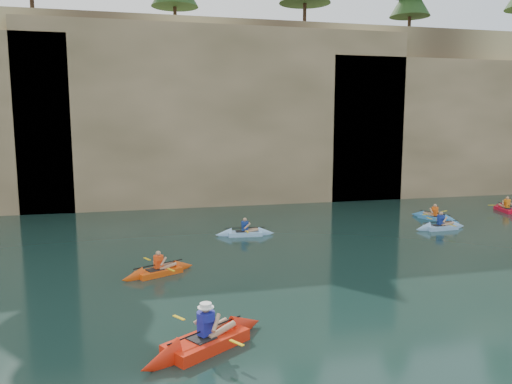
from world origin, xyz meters
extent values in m
cube|color=tan|center=(0.00, 30.00, 6.00)|extent=(70.00, 16.00, 12.00)
cube|color=tan|center=(2.00, 22.60, 5.70)|extent=(24.00, 2.40, 11.40)
cube|color=tan|center=(22.00, 22.60, 4.92)|extent=(26.00, 2.40, 9.84)
cube|color=black|center=(-4.00, 21.95, 1.60)|extent=(3.50, 1.00, 3.20)
cube|color=black|center=(10.00, 21.95, 2.25)|extent=(5.00, 1.00, 4.50)
cube|color=red|center=(-2.08, 2.35, 0.16)|extent=(2.88, 2.29, 0.32)
cone|color=red|center=(-0.96, 3.08, 0.16)|extent=(1.31, 1.26, 0.85)
cone|color=red|center=(-3.21, 1.63, 0.16)|extent=(1.31, 1.26, 0.85)
cube|color=black|center=(-2.21, 2.27, 0.29)|extent=(0.75, 0.75, 0.04)
cube|color=#1B2299|center=(-2.08, 2.35, 0.61)|extent=(0.44, 0.40, 0.54)
sphere|color=tan|center=(-2.08, 2.35, 1.00)|extent=(0.23, 0.23, 0.23)
cylinder|color=black|center=(-2.08, 2.35, 0.46)|extent=(1.93, 1.26, 0.04)
cube|color=yellow|center=(-2.65, 3.23, 0.46)|extent=(0.29, 0.40, 0.02)
cube|color=yellow|center=(-1.52, 1.48, 0.46)|extent=(0.29, 0.40, 0.02)
cylinder|color=white|center=(-2.08, 2.35, 1.04)|extent=(0.39, 0.39, 0.11)
cube|color=#E54D0E|center=(-2.89, 8.40, 0.12)|extent=(2.23, 1.54, 0.24)
cone|color=#E54D0E|center=(-1.97, 8.84, 0.12)|extent=(0.97, 0.91, 0.64)
cone|color=#E54D0E|center=(-3.80, 7.96, 0.12)|extent=(0.97, 0.91, 0.64)
cube|color=black|center=(-3.02, 8.33, 0.21)|extent=(0.67, 0.60, 0.04)
cube|color=#FF4915|center=(-2.89, 8.40, 0.45)|extent=(0.35, 0.30, 0.43)
sphere|color=tan|center=(-2.89, 8.40, 0.76)|extent=(0.18, 0.18, 0.18)
cylinder|color=black|center=(-2.89, 8.40, 0.38)|extent=(1.73, 0.86, 0.04)
cube|color=yellow|center=(-3.26, 9.17, 0.38)|extent=(0.26, 0.41, 0.02)
cube|color=yellow|center=(-2.52, 7.63, 0.38)|extent=(0.26, 0.41, 0.02)
cube|color=#8DBAEC|center=(11.03, 12.42, 0.12)|extent=(2.22, 0.83, 0.25)
cone|color=#8DBAEC|center=(12.05, 12.48, 0.12)|extent=(0.81, 0.72, 0.67)
cone|color=#8DBAEC|center=(10.00, 12.36, 0.12)|extent=(0.81, 0.72, 0.67)
cube|color=black|center=(10.88, 12.41, 0.22)|extent=(0.57, 0.45, 0.04)
cube|color=navy|center=(11.03, 12.42, 0.48)|extent=(0.32, 0.22, 0.45)
sphere|color=tan|center=(11.03, 12.42, 0.80)|extent=(0.19, 0.19, 0.19)
cylinder|color=black|center=(11.03, 12.42, 0.39)|extent=(1.99, 0.16, 0.04)
cube|color=yellow|center=(10.97, 13.31, 0.39)|extent=(0.11, 0.42, 0.02)
cube|color=yellow|center=(11.08, 11.52, 0.39)|extent=(0.11, 0.42, 0.02)
cube|color=red|center=(17.68, 15.72, 0.12)|extent=(1.22, 2.47, 0.25)
cone|color=red|center=(17.93, 16.81, 0.12)|extent=(0.85, 0.97, 0.68)
cube|color=black|center=(17.65, 15.58, 0.22)|extent=(0.54, 0.63, 0.04)
cube|color=orange|center=(17.68, 15.72, 0.48)|extent=(0.26, 0.35, 0.46)
sphere|color=tan|center=(17.68, 15.72, 0.81)|extent=(0.19, 0.19, 0.19)
cylinder|color=black|center=(17.68, 15.72, 0.39)|extent=(0.49, 1.97, 0.04)
cube|color=yellow|center=(16.79, 15.93, 0.39)|extent=(0.43, 0.17, 0.02)
cube|color=#98CAFF|center=(1.34, 13.44, 0.12)|extent=(2.20, 0.85, 0.23)
cone|color=#98CAFF|center=(2.34, 13.35, 0.12)|extent=(0.81, 0.71, 0.64)
cone|color=#98CAFF|center=(0.33, 13.53, 0.12)|extent=(0.81, 0.71, 0.64)
cube|color=black|center=(1.19, 13.46, 0.20)|extent=(0.58, 0.45, 0.04)
cube|color=navy|center=(1.34, 13.44, 0.45)|extent=(0.31, 0.21, 0.43)
sphere|color=tan|center=(1.34, 13.44, 0.76)|extent=(0.18, 0.18, 0.18)
cylinder|color=black|center=(1.34, 13.44, 0.37)|extent=(1.89, 0.20, 0.04)
cube|color=yellow|center=(1.41, 14.29, 0.37)|extent=(0.12, 0.43, 0.02)
cube|color=yellow|center=(1.26, 12.60, 0.37)|extent=(0.12, 0.43, 0.02)
cube|color=#3F8ED8|center=(12.16, 14.64, 0.12)|extent=(1.47, 2.41, 0.24)
cone|color=#3F8ED8|center=(11.76, 15.66, 0.12)|extent=(0.90, 1.00, 0.65)
cone|color=#3F8ED8|center=(12.55, 13.61, 0.12)|extent=(0.90, 1.00, 0.65)
cube|color=black|center=(12.21, 14.50, 0.21)|extent=(0.58, 0.66, 0.04)
cube|color=#FF5F15|center=(12.16, 14.64, 0.46)|extent=(0.28, 0.34, 0.43)
sphere|color=tan|center=(12.16, 14.64, 0.77)|extent=(0.18, 0.18, 0.18)
cylinder|color=black|center=(12.16, 14.64, 0.38)|extent=(0.72, 1.80, 0.04)
cube|color=yellow|center=(11.36, 14.33, 0.38)|extent=(0.42, 0.23, 0.02)
cube|color=yellow|center=(12.96, 14.95, 0.38)|extent=(0.42, 0.23, 0.02)
camera|label=1|loc=(-3.62, -8.82, 5.41)|focal=35.00mm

